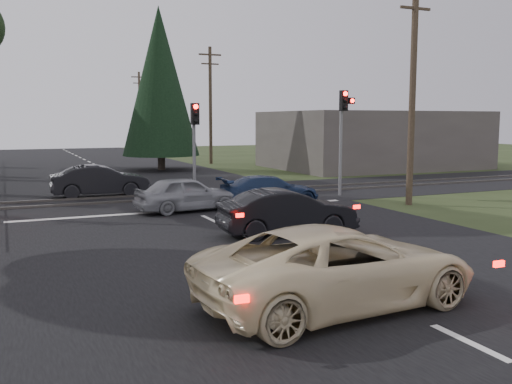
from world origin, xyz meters
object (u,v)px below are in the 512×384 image
traffic_signal_center (195,134)px  silver_car (187,194)px  utility_pole_mid (210,103)px  blue_sedan (270,191)px  utility_pole_near (413,86)px  cream_coupe (338,267)px  dark_car_far (100,181)px  traffic_signal_right (343,122)px  utility_pole_far (140,109)px  dark_hatchback (287,212)px

traffic_signal_center → silver_car: size_ratio=1.07×
silver_car → utility_pole_mid: bearing=-27.2°
silver_car → blue_sedan: (3.48, 0.09, -0.06)m
utility_pole_near → silver_car: bearing=166.8°
cream_coupe → silver_car: (0.72, 11.74, -0.09)m
cream_coupe → dark_car_far: (-1.58, 17.27, -0.04)m
traffic_signal_right → cream_coupe: 15.87m
utility_pole_near → cream_coupe: bearing=-134.2°
blue_sedan → dark_car_far: dark_car_far is taller
blue_sedan → dark_car_far: bearing=48.7°
utility_pole_near → utility_pole_mid: same height
cream_coupe → traffic_signal_right: bearing=-37.5°
utility_pole_near → dark_car_far: 13.95m
utility_pole_mid → silver_car: utility_pole_mid is taller
cream_coupe → dark_car_far: cream_coupe is taller
utility_pole_near → dark_car_far: utility_pole_near is taller
utility_pole_far → blue_sedan: (-5.22, -46.87, -4.13)m
utility_pole_near → utility_pole_mid: (0.00, 24.00, 0.00)m
utility_pole_far → dark_car_far: 43.05m
blue_sedan → silver_car: bearing=93.5°
cream_coupe → blue_sedan: size_ratio=1.30×
utility_pole_mid → utility_pole_far: same height
utility_pole_far → dark_car_far: (-11.00, -41.43, -4.02)m
utility_pole_mid → cream_coupe: bearing=-105.6°
blue_sedan → dark_car_far: 7.94m
utility_pole_far → cream_coupe: utility_pole_far is taller
traffic_signal_center → dark_car_far: traffic_signal_center is taller
blue_sedan → traffic_signal_right: bearing=-70.6°
cream_coupe → utility_pole_near: bearing=-48.9°
utility_pole_far → traffic_signal_right: bearing=-91.2°
traffic_signal_center → dark_hatchback: 8.40m
dark_car_far → utility_pole_near: bearing=-122.9°
dark_car_far → utility_pole_far: bearing=-13.3°
blue_sedan → traffic_signal_center: bearing=43.8°
utility_pole_near → dark_hatchback: utility_pole_near is taller
traffic_signal_center → silver_car: traffic_signal_center is taller
traffic_signal_right → dark_hatchback: size_ratio=1.15×
traffic_signal_right → blue_sedan: size_ratio=1.14×
traffic_signal_center → dark_car_far: size_ratio=0.96×
utility_pole_mid → traffic_signal_center: bearing=-111.2°
utility_pole_near → blue_sedan: 6.98m
blue_sedan → cream_coupe: bearing=162.3°
silver_car → cream_coupe: bearing=170.9°
utility_pole_near → cream_coupe: utility_pole_near is taller
dark_car_far → utility_pole_mid: bearing=-32.2°
utility_pole_near → blue_sedan: (-5.22, 2.13, -4.13)m
utility_pole_far → dark_car_far: utility_pole_far is taller
traffic_signal_center → dark_hatchback: bearing=-88.3°
silver_car → dark_car_far: dark_car_far is taller
blue_sedan → utility_pole_near: bearing=-110.3°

